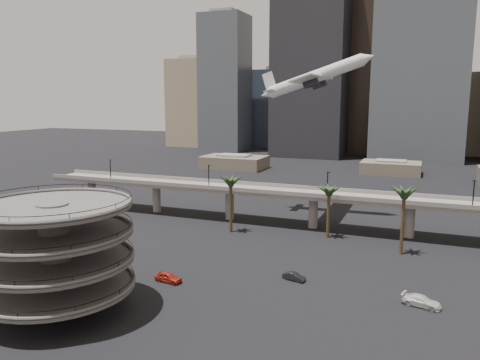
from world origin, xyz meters
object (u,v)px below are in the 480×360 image
at_px(parking_ramp, 55,247).
at_px(car_a, 168,277).
at_px(airborne_jet, 315,77).
at_px(car_c, 422,301).
at_px(car_b, 294,277).
at_px(overpass, 270,195).

distance_m(parking_ramp, car_a, 20.34).
height_order(airborne_jet, car_c, airborne_jet).
relative_size(airborne_jet, car_a, 6.25).
height_order(parking_ramp, car_c, parking_ramp).
height_order(car_b, car_c, car_c).
distance_m(airborne_jet, car_c, 68.70).
bearing_deg(overpass, car_c, -45.80).
relative_size(airborne_jet, car_b, 7.55).
bearing_deg(car_a, parking_ramp, 157.26).
relative_size(car_a, car_c, 0.86).
bearing_deg(overpass, car_b, -65.46).
bearing_deg(car_b, airborne_jet, 24.53).
distance_m(overpass, car_a, 43.81).
height_order(parking_ramp, car_a, parking_ramp).
relative_size(airborne_jet, car_c, 5.35).
height_order(overpass, car_c, overpass).
height_order(car_a, car_b, car_a).
distance_m(airborne_jet, car_b, 60.67).
bearing_deg(car_b, parking_ramp, 145.09).
bearing_deg(parking_ramp, overpass, 77.57).
distance_m(parking_ramp, overpass, 60.46).
height_order(car_a, car_c, car_a).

